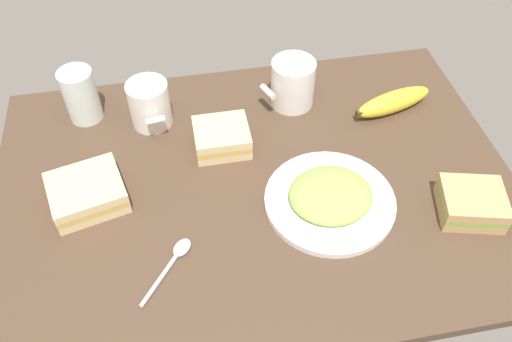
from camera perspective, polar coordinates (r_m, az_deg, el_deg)
The scene contains 10 objects.
tabletop at distance 92.43cm, azimuth 0.00°, elevation -1.65°, with size 90.00×64.00×2.00cm, color #4C3828.
plate_of_food at distance 88.45cm, azimuth 8.04°, elevation -2.89°, with size 21.94×21.94×4.20cm.
coffee_mug_black at distance 101.31cm, azimuth -11.45°, elevation 7.16°, with size 7.73×9.93×9.00cm.
coffee_mug_milky at distance 103.90cm, azimuth 3.97°, elevation 9.52°, with size 10.92×8.53×9.53cm.
sandwich_main at distance 91.73cm, azimuth -17.81°, elevation -2.25°, with size 13.97×13.11×4.40cm.
sandwich_side at distance 92.87cm, azimuth 22.30°, elevation -3.24°, with size 11.91×11.19×4.40cm.
sandwich_extra at distance 96.35cm, azimuth -3.73°, elevation 3.64°, with size 9.89×8.90×4.40cm.
glass_of_milk at distance 105.66cm, azimuth -18.40°, elevation 7.64°, with size 6.41×6.41×10.62cm.
banana at distance 107.01cm, azimuth 14.64°, elevation 7.26°, with size 17.11×8.29×4.19cm.
spoon at distance 82.80cm, azimuth -8.98°, elevation -9.54°, with size 9.11×11.35×0.80cm.
Camera 1 is at (10.97, 58.59, 71.64)cm, focal length 36.96 mm.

